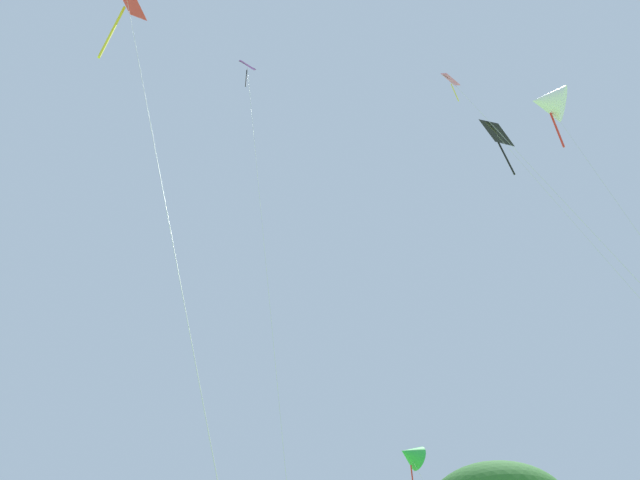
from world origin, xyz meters
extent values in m
cube|color=black|center=(20.34, 15.93, 26.41)|extent=(1.96, 1.94, 1.46)
cylinder|color=#3F382D|center=(20.34, 15.93, 26.41)|extent=(1.75, 0.59, 0.52)
cylinder|color=black|center=(20.54, 15.78, 24.56)|extent=(0.52, 0.42, 2.31)
cone|color=green|center=(18.74, 25.08, 11.30)|extent=(1.47, 1.41, 1.53)
cone|color=white|center=(20.66, 12.27, 25.45)|extent=(2.75, 2.71, 2.25)
cylinder|color=red|center=(20.82, 12.29, 23.68)|extent=(0.43, 0.14, 2.06)
cube|color=pink|center=(15.83, 13.33, 26.17)|extent=(0.94, 0.73, 0.81)
cylinder|color=#3F382D|center=(15.83, 13.33, 26.17)|extent=(0.81, 0.09, 0.38)
cylinder|color=yellow|center=(15.95, 13.31, 25.28)|extent=(0.29, 0.10, 1.12)
cylinder|color=silver|center=(17.03, 7.86, 13.05)|extent=(2.42, 10.96, 26.10)
cube|color=purple|center=(6.81, 18.29, 28.49)|extent=(0.95, 0.74, 0.82)
cylinder|color=#3F382D|center=(6.81, 18.29, 28.49)|extent=(0.95, 0.10, 0.35)
cylinder|color=black|center=(6.79, 18.19, 27.41)|extent=(0.11, 0.26, 1.42)
cylinder|color=silver|center=(7.54, 15.24, 14.21)|extent=(1.48, 6.12, 28.41)
cylinder|color=yellow|center=(0.36, 10.67, 19.56)|extent=(0.49, 0.43, 3.04)
cylinder|color=silver|center=(2.13, 5.91, 10.79)|extent=(3.19, 9.83, 21.59)
camera|label=1|loc=(1.19, -5.61, 1.50)|focal=37.64mm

